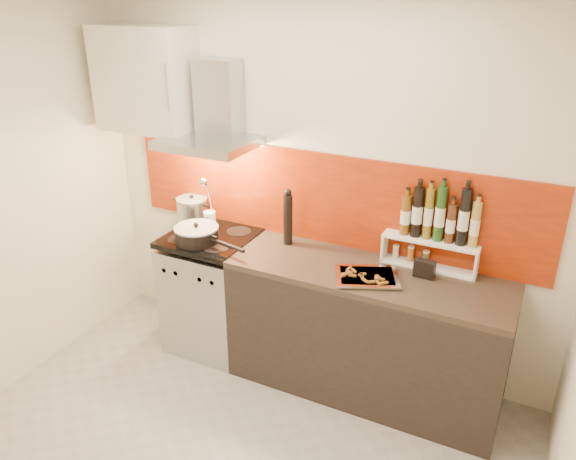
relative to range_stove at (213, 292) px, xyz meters
The scene contains 13 objects.
back_wall 1.15m from the range_stove, 23.53° to the left, with size 3.40×0.02×2.60m, color silver.
backsplash 1.12m from the range_stove, 21.33° to the left, with size 3.00×0.02×0.64m, color maroon.
range_stove is the anchor object (origin of this frame).
counter 1.20m from the range_stove, ahead, with size 1.80×0.60×0.90m.
range_hood 1.31m from the range_stove, 90.00° to the left, with size 0.62×0.50×0.61m.
upper_cabinet 1.61m from the range_stove, 166.72° to the left, with size 0.70×0.35×0.72m, color silver.
stock_pot 0.65m from the range_stove, 145.53° to the left, with size 0.23×0.23×0.20m.
saute_pan 0.54m from the range_stove, 98.71° to the right, with size 0.60×0.31×0.14m.
utensil_jar 0.59m from the range_stove, 122.87° to the left, with size 0.09×0.13×0.43m.
pepper_mill 0.87m from the range_stove, 15.23° to the left, with size 0.06×0.06×0.40m.
step_shelf 1.71m from the range_stove, ahead, with size 0.60×0.16×0.56m.
caddy_box 1.61m from the range_stove, ahead, with size 0.13×0.06×0.11m, color black.
baking_tray 1.31m from the range_stove, ahead, with size 0.47×0.43×0.03m.
Camera 1 is at (1.43, -1.93, 2.58)m, focal length 35.00 mm.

